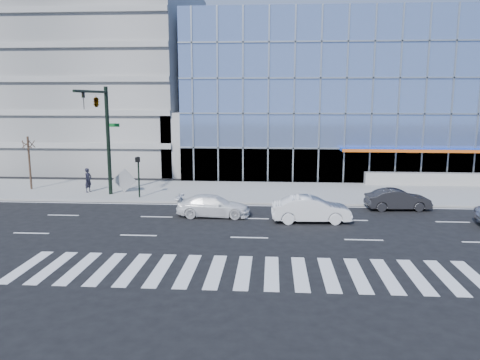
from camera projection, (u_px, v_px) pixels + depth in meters
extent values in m
plane|color=black|center=(252.00, 219.00, 28.78)|extent=(160.00, 160.00, 0.00)
cube|color=gray|center=(257.00, 192.00, 36.63)|extent=(120.00, 8.00, 0.15)
cube|color=#7792C7|center=(388.00, 96.00, 52.08)|extent=(42.00, 26.00, 15.00)
cube|color=gray|center=(89.00, 74.00, 53.94)|extent=(24.00, 24.00, 20.00)
cube|color=gray|center=(200.00, 142.00, 46.35)|extent=(6.00, 8.00, 6.00)
cube|color=gray|center=(121.00, 15.00, 95.43)|extent=(14.00, 14.00, 48.00)
cylinder|color=black|center=(108.00, 141.00, 34.70)|extent=(0.28, 0.28, 8.00)
cylinder|color=black|center=(91.00, 92.00, 31.32)|extent=(0.18, 5.60, 0.18)
imported|color=black|center=(83.00, 101.00, 30.05)|extent=(0.18, 0.22, 1.10)
imported|color=black|center=(96.00, 101.00, 32.21)|extent=(0.48, 2.24, 0.90)
cube|color=#0C591E|center=(113.00, 125.00, 34.46)|extent=(0.90, 0.05, 0.25)
cylinder|color=black|center=(139.00, 177.00, 33.98)|extent=(0.12, 0.12, 3.00)
cube|color=black|center=(138.00, 160.00, 33.61)|extent=(0.30, 0.25, 0.35)
cylinder|color=#332319|center=(30.00, 163.00, 36.97)|extent=(0.16, 0.16, 4.20)
ellipsoid|color=#332319|center=(28.00, 142.00, 36.68)|extent=(1.10, 1.10, 0.90)
imported|color=white|center=(213.00, 206.00, 29.26)|extent=(4.60, 1.90, 1.33)
imported|color=white|center=(311.00, 209.00, 27.92)|extent=(4.76, 1.89, 1.54)
imported|color=black|center=(398.00, 200.00, 30.96)|extent=(4.28, 1.80, 1.38)
imported|color=black|center=(88.00, 180.00, 35.99)|extent=(0.62, 0.78, 1.86)
cube|color=gray|center=(125.00, 180.00, 35.98)|extent=(1.84, 0.07, 1.84)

